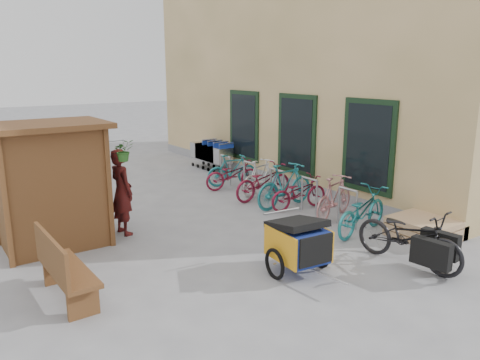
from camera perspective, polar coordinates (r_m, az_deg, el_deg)
ground at (r=9.07m, az=2.90°, el=-8.39°), size 80.00×80.00×0.00m
building at (r=16.15m, az=11.67°, el=13.59°), size 6.07×13.00×7.00m
kiosk at (r=9.47m, az=-22.66°, el=1.31°), size 2.49×1.65×2.40m
bike_rack at (r=12.08m, az=4.53°, el=-0.28°), size 0.05×5.35×0.86m
pallet_stack at (r=10.23m, az=21.39°, el=-5.52°), size 1.00×1.20×0.40m
bench at (r=7.45m, az=-20.87°, el=-9.91°), size 0.52×1.65×1.04m
shopping_carts at (r=15.95m, az=-3.55°, el=3.41°), size 0.58×1.96×1.04m
child_trailer at (r=7.95m, az=7.11°, el=-7.43°), size 1.05×1.72×1.00m
cargo_bike at (r=8.69m, az=20.04°, el=-6.57°), size 0.89×2.05×1.05m
person_kiosk at (r=9.92m, az=-14.21°, el=-1.42°), size 0.51×0.70×1.80m
bike_0 at (r=10.07m, az=14.62°, el=-3.69°), size 1.92×1.00×0.96m
bike_1 at (r=10.93m, az=11.43°, el=-2.07°), size 1.73×0.94×1.00m
bike_2 at (r=11.53m, az=7.18°, el=-1.53°), size 1.64×0.72×0.84m
bike_3 at (r=11.62m, az=5.51°, el=-0.65°), size 1.89×0.68×1.11m
bike_4 at (r=12.30m, az=2.86°, el=-0.22°), size 1.82×0.69×0.95m
bike_5 at (r=12.79m, az=2.48°, el=0.38°), size 1.68×0.96×0.97m
bike_6 at (r=13.35m, az=-0.92°, el=0.69°), size 1.71×0.85×0.86m
bike_7 at (r=13.76m, az=-0.95°, el=1.23°), size 1.60×0.79×0.93m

